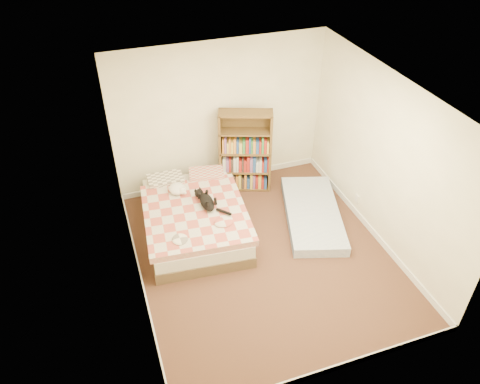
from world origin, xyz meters
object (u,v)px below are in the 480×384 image
object	(u,v)px
bed	(194,216)
white_dog	(178,189)
bookshelf	(245,160)
black_cat	(207,200)
floor_mattress	(312,214)

from	to	relation	value
bed	white_dog	bearing A→B (deg)	117.60
bookshelf	black_cat	xyz separation A→B (m)	(-0.91, -0.89, 0.02)
bookshelf	floor_mattress	world-z (taller)	bookshelf
floor_mattress	white_dog	world-z (taller)	white_dog
floor_mattress	white_dog	distance (m)	2.15
bed	white_dog	world-z (taller)	white_dog
bed	white_dog	xyz separation A→B (m)	(-0.15, 0.35, 0.31)
floor_mattress	white_dog	xyz separation A→B (m)	(-1.97, 0.71, 0.47)
floor_mattress	black_cat	xyz separation A→B (m)	(-1.64, 0.28, 0.47)
black_cat	white_dog	bearing A→B (deg)	113.74
white_dog	bookshelf	bearing A→B (deg)	32.07
bookshelf	black_cat	bearing A→B (deg)	-115.76
black_cat	white_dog	xyz separation A→B (m)	(-0.34, 0.43, -0.00)
bed	black_cat	world-z (taller)	black_cat
black_cat	floor_mattress	bearing A→B (deg)	-24.10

